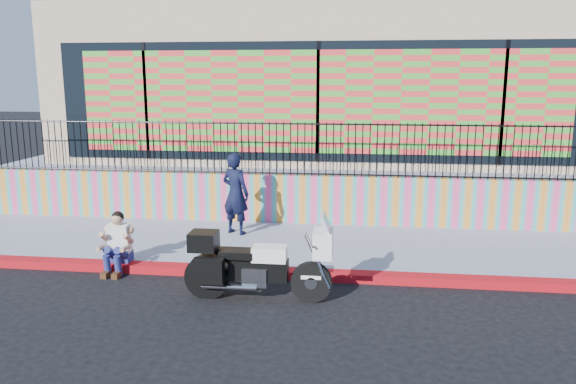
# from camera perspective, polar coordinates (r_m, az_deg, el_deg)

# --- Properties ---
(ground) EXTENTS (90.00, 90.00, 0.00)m
(ground) POSITION_cam_1_polar(r_m,az_deg,el_deg) (9.85, 1.12, -8.76)
(ground) COLOR black
(ground) RESTS_ON ground
(red_curb) EXTENTS (16.00, 0.30, 0.15)m
(red_curb) POSITION_cam_1_polar(r_m,az_deg,el_deg) (9.82, 1.12, -8.35)
(red_curb) COLOR #A80C1B
(red_curb) RESTS_ON ground
(sidewalk) EXTENTS (16.00, 3.00, 0.15)m
(sidewalk) POSITION_cam_1_polar(r_m,az_deg,el_deg) (11.38, 2.00, -5.54)
(sidewalk) COLOR #868BA0
(sidewalk) RESTS_ON ground
(mural_wall) EXTENTS (16.00, 0.20, 1.10)m
(mural_wall) POSITION_cam_1_polar(r_m,az_deg,el_deg) (12.77, 2.67, -0.76)
(mural_wall) COLOR #FF4381
(mural_wall) RESTS_ON sidewalk
(metal_fence) EXTENTS (15.80, 0.04, 1.20)m
(metal_fence) POSITION_cam_1_polar(r_m,az_deg,el_deg) (12.57, 2.72, 4.37)
(metal_fence) COLOR black
(metal_fence) RESTS_ON mural_wall
(elevated_platform) EXTENTS (16.00, 10.00, 1.25)m
(elevated_platform) POSITION_cam_1_polar(r_m,az_deg,el_deg) (17.78, 3.96, 2.48)
(elevated_platform) COLOR #868BA0
(elevated_platform) RESTS_ON ground
(storefront_building) EXTENTS (14.00, 8.06, 4.00)m
(storefront_building) POSITION_cam_1_polar(r_m,az_deg,el_deg) (17.35, 4.04, 10.96)
(storefront_building) COLOR tan
(storefront_building) RESTS_ON elevated_platform
(police_motorcycle) EXTENTS (2.28, 0.75, 1.42)m
(police_motorcycle) POSITION_cam_1_polar(r_m,az_deg,el_deg) (8.80, -3.28, -7.19)
(police_motorcycle) COLOR black
(police_motorcycle) RESTS_ON ground
(police_officer) EXTENTS (0.75, 0.63, 1.74)m
(police_officer) POSITION_cam_1_polar(r_m,az_deg,el_deg) (11.88, -5.35, -0.15)
(police_officer) COLOR black
(police_officer) RESTS_ON sidewalk
(seated_man) EXTENTS (0.54, 0.71, 1.06)m
(seated_man) POSITION_cam_1_polar(r_m,az_deg,el_deg) (10.45, -17.05, -5.48)
(seated_man) COLOR navy
(seated_man) RESTS_ON ground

